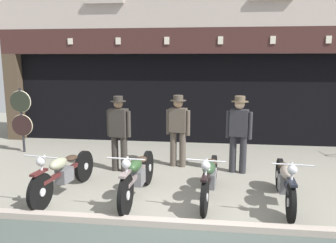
# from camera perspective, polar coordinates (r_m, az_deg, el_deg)

# --- Properties ---
(shop_facade) EXTENTS (11.65, 4.42, 6.30)m
(shop_facade) POSITION_cam_1_polar(r_m,az_deg,el_deg) (11.66, 4.67, 6.70)
(shop_facade) COLOR black
(shop_facade) RESTS_ON ground
(motorcycle_left) EXTENTS (0.62, 2.04, 0.91)m
(motorcycle_left) POSITION_cam_1_polar(r_m,az_deg,el_deg) (6.55, -17.02, -8.14)
(motorcycle_left) COLOR black
(motorcycle_left) RESTS_ON ground
(motorcycle_center_left) EXTENTS (0.62, 2.09, 0.93)m
(motorcycle_center_left) POSITION_cam_1_polar(r_m,az_deg,el_deg) (6.13, -5.10, -8.87)
(motorcycle_center_left) COLOR black
(motorcycle_center_left) RESTS_ON ground
(motorcycle_center) EXTENTS (0.62, 1.94, 0.90)m
(motorcycle_center) POSITION_cam_1_polar(r_m,az_deg,el_deg) (6.10, 6.96, -9.20)
(motorcycle_center) COLOR black
(motorcycle_center) RESTS_ON ground
(motorcycle_center_right) EXTENTS (0.62, 1.92, 0.90)m
(motorcycle_center_right) POSITION_cam_1_polar(r_m,az_deg,el_deg) (6.18, 18.97, -9.43)
(motorcycle_center_right) COLOR black
(motorcycle_center_right) RESTS_ON ground
(salesman_left) EXTENTS (0.55, 0.34, 1.67)m
(salesman_left) POSITION_cam_1_polar(r_m,az_deg,el_deg) (7.52, -8.18, -1.44)
(salesman_left) COLOR #38332D
(salesman_left) RESTS_ON ground
(shopkeeper_center) EXTENTS (0.55, 0.36, 1.65)m
(shopkeeper_center) POSITION_cam_1_polar(r_m,az_deg,el_deg) (7.78, 1.69, -0.94)
(shopkeeper_center) COLOR brown
(shopkeeper_center) RESTS_ON ground
(salesman_right) EXTENTS (0.55, 0.36, 1.68)m
(salesman_right) POSITION_cam_1_polar(r_m,az_deg,el_deg) (7.49, 11.72, -1.48)
(salesman_right) COLOR #2D2D33
(salesman_right) RESTS_ON ground
(tyre_sign_pole) EXTENTS (0.58, 0.06, 1.71)m
(tyre_sign_pole) POSITION_cam_1_polar(r_m,az_deg,el_deg) (9.77, -23.25, 1.11)
(tyre_sign_pole) COLOR #232328
(tyre_sign_pole) RESTS_ON ground
(advert_board_near) EXTENTS (0.82, 0.03, 0.97)m
(advert_board_near) POSITION_cam_1_polar(r_m,az_deg,el_deg) (10.31, 20.32, 5.44)
(advert_board_near) COLOR silver
(advert_board_far) EXTENTS (0.82, 0.03, 0.92)m
(advert_board_far) POSITION_cam_1_polar(r_m,az_deg,el_deg) (10.61, 25.92, 5.06)
(advert_board_far) COLOR beige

